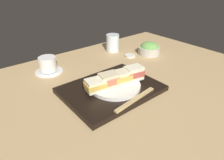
# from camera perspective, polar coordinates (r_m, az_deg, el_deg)

# --- Properties ---
(ground_plane) EXTENTS (1.40, 1.00, 0.03)m
(ground_plane) POSITION_cam_1_polar(r_m,az_deg,el_deg) (0.83, 2.76, -2.78)
(ground_plane) COLOR tan
(serving_tray) EXTENTS (0.37, 0.28, 0.02)m
(serving_tray) POSITION_cam_1_polar(r_m,az_deg,el_deg) (0.79, -0.20, -2.69)
(serving_tray) COLOR black
(serving_tray) RESTS_ON ground_plane
(sandwich_plate) EXTENTS (0.20, 0.20, 0.01)m
(sandwich_plate) POSITION_cam_1_polar(r_m,az_deg,el_deg) (0.78, 0.91, -1.61)
(sandwich_plate) COLOR white
(sandwich_plate) RESTS_ON serving_tray
(sandwich_nearmost) EXTENTS (0.08, 0.07, 0.04)m
(sandwich_nearmost) POSITION_cam_1_polar(r_m,az_deg,el_deg) (0.73, -4.95, -1.31)
(sandwich_nearmost) COLOR #EFE5C1
(sandwich_nearmost) RESTS_ON sandwich_plate
(sandwich_inner_near) EXTENTS (0.08, 0.06, 0.05)m
(sandwich_inner_near) POSITION_cam_1_polar(r_m,az_deg,el_deg) (0.75, -0.97, 0.03)
(sandwich_inner_near) COLOR beige
(sandwich_inner_near) RESTS_ON sandwich_plate
(sandwich_inner_far) EXTENTS (0.08, 0.07, 0.05)m
(sandwich_inner_far) POSITION_cam_1_polar(r_m,az_deg,el_deg) (0.78, 2.77, 0.94)
(sandwich_inner_far) COLOR beige
(sandwich_inner_far) RESTS_ON sandwich_plate
(sandwich_farmost) EXTENTS (0.08, 0.06, 0.05)m
(sandwich_farmost) POSITION_cam_1_polar(r_m,az_deg,el_deg) (0.80, 6.27, 2.05)
(sandwich_farmost) COLOR #EFE5C1
(sandwich_farmost) RESTS_ON sandwich_plate
(salad_bowl) EXTENTS (0.12, 0.12, 0.07)m
(salad_bowl) POSITION_cam_1_polar(r_m,az_deg,el_deg) (1.16, 10.64, 8.85)
(salad_bowl) COLOR beige
(salad_bowl) RESTS_ON ground_plane
(chopsticks_pair) EXTENTS (0.21, 0.04, 0.01)m
(chopsticks_pair) POSITION_cam_1_polar(r_m,az_deg,el_deg) (0.71, 6.73, -5.50)
(chopsticks_pair) COLOR tan
(chopsticks_pair) RESTS_ON serving_tray
(coffee_cup) EXTENTS (0.13, 0.13, 0.08)m
(coffee_cup) POSITION_cam_1_polar(r_m,az_deg,el_deg) (0.97, -17.87, 4.07)
(coffee_cup) COLOR white
(coffee_cup) RESTS_ON ground_plane
(drinking_glass) EXTENTS (0.07, 0.07, 0.10)m
(drinking_glass) POSITION_cam_1_polar(r_m,az_deg,el_deg) (1.18, 0.18, 10.62)
(drinking_glass) COLOR silver
(drinking_glass) RESTS_ON ground_plane
(small_sauce_dish) EXTENTS (0.06, 0.06, 0.01)m
(small_sauce_dish) POSITION_cam_1_polar(r_m,az_deg,el_deg) (1.12, 5.21, 6.99)
(small_sauce_dish) COLOR silver
(small_sauce_dish) RESTS_ON ground_plane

